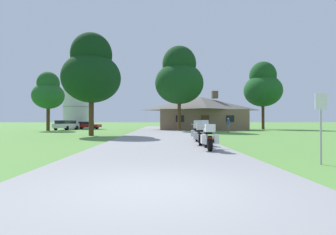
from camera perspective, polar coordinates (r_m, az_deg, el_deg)
ground_plane at (r=24.92m, az=-1.68°, el=-3.77°), size 500.00×500.00×0.00m
asphalt_driveway at (r=22.92m, az=-1.69°, el=-3.96°), size 6.40×80.00×0.06m
motorcycle_silver_nearest_to_camera at (r=11.67m, az=8.64°, el=-4.20°), size 0.76×2.08×1.30m
motorcycle_orange_second_in_row at (r=14.20m, az=6.88°, el=-3.59°), size 0.84×2.08×1.30m
motorcycle_yellow_farthest_in_row at (r=16.92m, az=6.15°, el=-3.13°), size 0.85×2.08×1.30m
stone_lodge at (r=40.82m, az=6.96°, el=1.01°), size 13.01×9.05×5.88m
bystander_blue_shirt_near_lodge at (r=31.11m, az=12.80°, el=-1.44°), size 0.36×0.50×1.67m
metal_signpost_roadside at (r=9.21m, az=29.92°, el=-0.40°), size 0.36×0.06×2.14m
tree_right_of_lodge at (r=44.92m, az=19.66°, el=6.32°), size 5.93×5.93×10.71m
tree_by_lodge_front at (r=34.38m, az=2.42°, el=8.51°), size 6.18×6.18×10.91m
tree_left_far at (r=39.26m, az=-24.27°, el=4.97°), size 4.15×4.15×7.92m
tree_left_near at (r=25.02m, az=-16.08°, el=9.53°), size 5.20×5.20×9.18m
metal_silo_distant at (r=49.71m, az=-19.09°, el=2.79°), size 4.51×4.51×8.69m
parked_white_suv_far_left at (r=41.64m, az=-20.98°, el=-1.44°), size 2.52×4.83×1.40m
parked_red_sedan_far_left at (r=44.32m, az=-16.99°, el=-1.59°), size 4.42×2.42×1.20m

